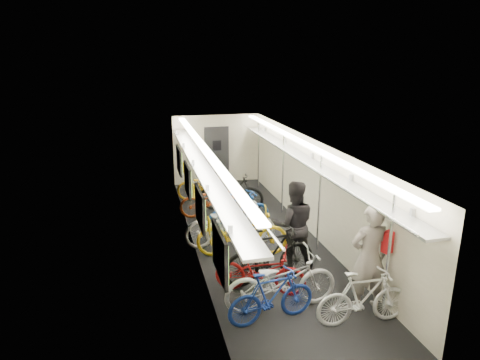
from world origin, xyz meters
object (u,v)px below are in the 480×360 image
bicycle_0 (281,281)px  bicycle_1 (272,297)px  backpack (390,241)px  passenger_near (369,258)px  passenger_mid (293,225)px

bicycle_0 → bicycle_1: size_ratio=1.31×
backpack → passenger_near: bearing=150.1°
bicycle_1 → passenger_mid: 2.12m
bicycle_1 → passenger_near: 1.83m
passenger_near → passenger_mid: (-0.73, 1.78, -0.03)m
bicycle_0 → passenger_near: (1.48, -0.33, 0.44)m
backpack → bicycle_1: bearing=160.1°
bicycle_0 → passenger_near: 1.58m
passenger_near → passenger_mid: bearing=-66.9°
bicycle_1 → passenger_near: passenger_near is taller
bicycle_1 → backpack: size_ratio=4.13×
bicycle_0 → backpack: bearing=-103.3°
passenger_mid → backpack: passenger_mid is taller
bicycle_1 → bicycle_0: bearing=-47.4°
passenger_mid → backpack: (1.06, -1.85, 0.33)m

